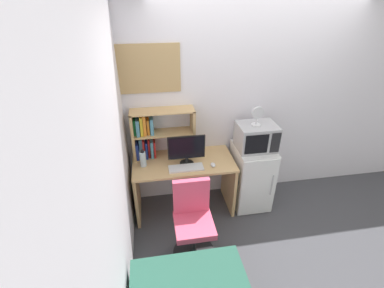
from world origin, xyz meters
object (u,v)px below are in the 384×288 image
Objects in this scene: hutch_bookshelf at (153,133)px; wall_corkboard at (147,69)px; keyboard at (186,168)px; desk_chair at (193,225)px; microwave at (256,137)px; desk_fan at (257,115)px; mini_fridge at (251,176)px; monitor at (187,149)px; water_bottle at (143,159)px; computer_mouse at (213,165)px.

wall_corkboard is at bearing 98.14° from hutch_bookshelf.
desk_chair is (-0.01, -0.54, -0.37)m from keyboard.
desk_fan is (-0.02, -0.01, 0.29)m from microwave.
keyboard is 0.55× the size of wall_corkboard.
keyboard is 0.96m from mini_fridge.
desk_chair is at bearing -69.33° from hutch_bookshelf.
microwave is at bearing 11.83° from desk_fan.
monitor is at bearing 87.47° from desk_chair.
monitor is 0.85m from desk_chair.
monitor reaches higher than water_bottle.
hutch_bookshelf is at bearing 170.55° from microwave.
mini_fridge is 0.96× the size of desk_chair.
wall_corkboard reaches higher than water_bottle.
desk_fan reaches higher than hutch_bookshelf.
mini_fridge is (1.38, 0.01, -0.42)m from water_bottle.
hutch_bookshelf is at bearing 56.13° from water_bottle.
hutch_bookshelf is 1.64× the size of microwave.
wall_corkboard reaches higher than computer_mouse.
keyboard is at bearing -51.99° from wall_corkboard.
water_bottle is at bearing -123.87° from hutch_bookshelf.
keyboard is 0.46× the size of desk_chair.
keyboard is 4.38× the size of computer_mouse.
mini_fridge is (0.87, 0.05, -0.53)m from monitor.
computer_mouse is 0.78m from desk_fan.
microwave is at bearing -9.45° from hutch_bookshelf.
water_bottle reaches higher than keyboard.
desk_fan is 0.32× the size of wall_corkboard.
monitor is at bearing -176.66° from mini_fridge.
keyboard is (0.34, -0.36, -0.30)m from hutch_bookshelf.
monitor is 0.37m from computer_mouse.
microwave is (0.89, 0.15, 0.26)m from keyboard.
wall_corkboard reaches higher than microwave.
microwave is (0.00, 0.00, 0.59)m from mini_fridge.
hutch_bookshelf is at bearing 151.70° from computer_mouse.
computer_mouse is at bearing -164.84° from microwave.
water_bottle is 1.02m from wall_corkboard.
desk_fan is at bearing -14.23° from wall_corkboard.
computer_mouse is (0.30, -0.10, -0.19)m from monitor.
desk_fan is (0.54, 0.15, 0.54)m from computer_mouse.
desk_fan is (-0.02, -0.00, 0.88)m from mini_fridge.
desk_fan is 1.43m from desk_chair.
monitor is 0.59× the size of wall_corkboard.
hutch_bookshelf is 1.02× the size of wall_corkboard.
desk_fan reaches higher than microwave.
monitor is 0.87m from microwave.
desk_chair is at bearing -141.77° from desk_fan.
mini_fridge is at bearing -9.59° from hutch_bookshelf.
water_bottle is 0.95m from desk_chair.
microwave is 1.29m from desk_chair.
water_bottle reaches higher than mini_fridge.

